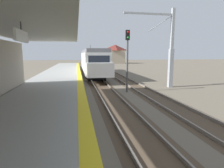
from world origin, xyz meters
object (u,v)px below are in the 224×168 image
at_px(approaching_train, 93,61).
at_px(rail_signal_post, 127,55).
at_px(distant_trackside_house, 115,54).
at_px(catenary_pylon_far_side, 169,50).

relative_size(approaching_train, rail_signal_post, 3.77).
relative_size(approaching_train, distant_trackside_house, 2.97).
bearing_deg(approaching_train, rail_signal_post, -82.45).
height_order(approaching_train, catenary_pylon_far_side, catenary_pylon_far_side).
xyz_separation_m(approaching_train, distant_trackside_house, (10.74, 35.55, 1.16)).
xyz_separation_m(rail_signal_post, distant_trackside_house, (8.94, 49.14, 0.14)).
relative_size(catenary_pylon_far_side, distant_trackside_house, 1.14).
distance_m(approaching_train, catenary_pylon_far_side, 13.60).
bearing_deg(catenary_pylon_far_side, approaching_train, 117.98).
distance_m(approaching_train, rail_signal_post, 13.75).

